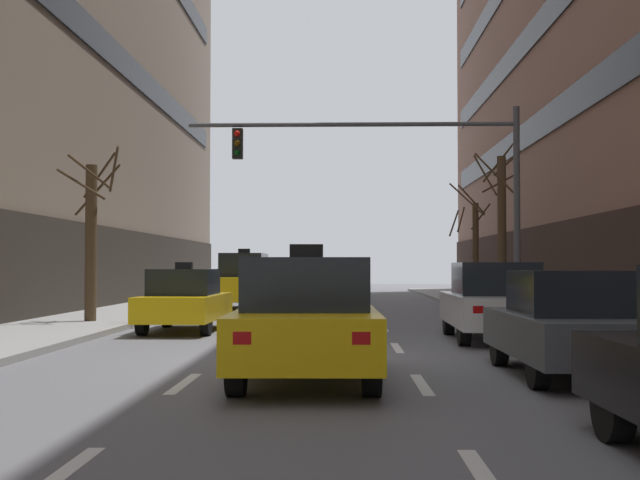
% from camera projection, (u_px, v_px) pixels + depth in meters
% --- Properties ---
extents(ground_plane, '(120.00, 120.00, 0.00)m').
position_uv_depth(ground_plane, '(311.00, 359.00, 14.24)').
color(ground_plane, slate).
extents(lane_stripe_l1_s2, '(0.16, 2.00, 0.01)m').
position_uv_depth(lane_stripe_l1_s2, '(58.00, 477.00, 6.29)').
color(lane_stripe_l1_s2, silver).
rests_on(lane_stripe_l1_s2, ground).
extents(lane_stripe_l1_s3, '(0.16, 2.00, 0.01)m').
position_uv_depth(lane_stripe_l1_s3, '(184.00, 383.00, 11.28)').
color(lane_stripe_l1_s3, silver).
rests_on(lane_stripe_l1_s3, ground).
extents(lane_stripe_l1_s4, '(0.16, 2.00, 0.01)m').
position_uv_depth(lane_stripe_l1_s4, '(232.00, 347.00, 16.28)').
color(lane_stripe_l1_s4, silver).
rests_on(lane_stripe_l1_s4, ground).
extents(lane_stripe_l1_s5, '(0.16, 2.00, 0.01)m').
position_uv_depth(lane_stripe_l1_s5, '(258.00, 328.00, 21.27)').
color(lane_stripe_l1_s5, silver).
rests_on(lane_stripe_l1_s5, ground).
extents(lane_stripe_l1_s6, '(0.16, 2.00, 0.01)m').
position_uv_depth(lane_stripe_l1_s6, '(274.00, 316.00, 26.27)').
color(lane_stripe_l1_s6, silver).
rests_on(lane_stripe_l1_s6, ground).
extents(lane_stripe_l1_s7, '(0.16, 2.00, 0.01)m').
position_uv_depth(lane_stripe_l1_s7, '(285.00, 308.00, 31.26)').
color(lane_stripe_l1_s7, silver).
rests_on(lane_stripe_l1_s7, ground).
extents(lane_stripe_l1_s8, '(0.16, 2.00, 0.01)m').
position_uv_depth(lane_stripe_l1_s8, '(293.00, 302.00, 36.26)').
color(lane_stripe_l1_s8, silver).
rests_on(lane_stripe_l1_s8, ground).
extents(lane_stripe_l1_s9, '(0.16, 2.00, 0.01)m').
position_uv_depth(lane_stripe_l1_s9, '(299.00, 298.00, 41.26)').
color(lane_stripe_l1_s9, silver).
rests_on(lane_stripe_l1_s9, ground).
extents(lane_stripe_l1_s10, '(0.16, 2.00, 0.01)m').
position_uv_depth(lane_stripe_l1_s10, '(303.00, 295.00, 46.25)').
color(lane_stripe_l1_s10, silver).
rests_on(lane_stripe_l1_s10, ground).
extents(lane_stripe_l2_s2, '(0.16, 2.00, 0.01)m').
position_uv_depth(lane_stripe_l2_s2, '(486.00, 480.00, 6.20)').
color(lane_stripe_l2_s2, silver).
rests_on(lane_stripe_l2_s2, ground).
extents(lane_stripe_l2_s3, '(0.16, 2.00, 0.01)m').
position_uv_depth(lane_stripe_l2_s3, '(422.00, 384.00, 11.19)').
color(lane_stripe_l2_s3, silver).
rests_on(lane_stripe_l2_s3, ground).
extents(lane_stripe_l2_s4, '(0.16, 2.00, 0.01)m').
position_uv_depth(lane_stripe_l2_s4, '(397.00, 348.00, 16.19)').
color(lane_stripe_l2_s4, silver).
rests_on(lane_stripe_l2_s4, ground).
extents(lane_stripe_l2_s5, '(0.16, 2.00, 0.01)m').
position_uv_depth(lane_stripe_l2_s5, '(384.00, 328.00, 21.19)').
color(lane_stripe_l2_s5, silver).
rests_on(lane_stripe_l2_s5, ground).
extents(lane_stripe_l2_s6, '(0.16, 2.00, 0.01)m').
position_uv_depth(lane_stripe_l2_s6, '(376.00, 316.00, 26.18)').
color(lane_stripe_l2_s6, silver).
rests_on(lane_stripe_l2_s6, ground).
extents(lane_stripe_l2_s7, '(0.16, 2.00, 0.01)m').
position_uv_depth(lane_stripe_l2_s7, '(370.00, 308.00, 31.18)').
color(lane_stripe_l2_s7, silver).
rests_on(lane_stripe_l2_s7, ground).
extents(lane_stripe_l2_s8, '(0.16, 2.00, 0.01)m').
position_uv_depth(lane_stripe_l2_s8, '(366.00, 302.00, 36.17)').
color(lane_stripe_l2_s8, silver).
rests_on(lane_stripe_l2_s8, ground).
extents(lane_stripe_l2_s9, '(0.16, 2.00, 0.01)m').
position_uv_depth(lane_stripe_l2_s9, '(363.00, 298.00, 41.17)').
color(lane_stripe_l2_s9, silver).
rests_on(lane_stripe_l2_s9, ground).
extents(lane_stripe_l2_s10, '(0.16, 2.00, 0.01)m').
position_uv_depth(lane_stripe_l2_s10, '(361.00, 295.00, 46.16)').
color(lane_stripe_l2_s10, silver).
rests_on(lane_stripe_l2_s10, ground).
extents(taxi_driving_0, '(2.03, 4.69, 1.94)m').
position_uv_depth(taxi_driving_0, '(307.00, 320.00, 11.55)').
color(taxi_driving_0, black).
rests_on(taxi_driving_0, ground).
extents(taxi_driving_1, '(1.80, 4.18, 1.73)m').
position_uv_depth(taxi_driving_1, '(185.00, 301.00, 20.24)').
color(taxi_driving_1, black).
rests_on(taxi_driving_1, ground).
extents(car_driving_2, '(1.82, 4.29, 1.60)m').
position_uv_depth(car_driving_2, '(325.00, 289.00, 30.12)').
color(car_driving_2, black).
rests_on(car_driving_2, ground).
extents(taxi_driving_3, '(1.85, 4.37, 2.29)m').
position_uv_depth(taxi_driving_3, '(244.00, 281.00, 30.95)').
color(taxi_driving_3, black).
rests_on(taxi_driving_3, ground).
extents(car_driving_4, '(1.89, 4.46, 1.67)m').
position_uv_depth(car_driving_4, '(262.00, 282.00, 40.54)').
color(car_driving_4, black).
rests_on(car_driving_4, ground).
extents(car_driving_5, '(1.83, 4.30, 1.61)m').
position_uv_depth(car_driving_5, '(330.00, 283.00, 40.43)').
color(car_driving_5, black).
rests_on(car_driving_5, ground).
extents(car_parked_1, '(1.77, 4.19, 1.57)m').
position_uv_depth(car_parked_1, '(569.00, 324.00, 11.96)').
color(car_parked_1, black).
rests_on(car_parked_1, ground).
extents(car_parked_2, '(1.99, 4.59, 1.71)m').
position_uv_depth(car_parked_2, '(494.00, 302.00, 17.86)').
color(car_parked_2, black).
rests_on(car_parked_2, ground).
extents(traffic_signal_0, '(9.11, 0.34, 5.87)m').
position_uv_depth(traffic_signal_0, '(411.00, 171.00, 22.32)').
color(traffic_signal_0, '#4C4C51').
rests_on(traffic_signal_0, sidewalk_right).
extents(street_tree_1, '(1.89, 2.37, 5.03)m').
position_uv_depth(street_tree_1, '(474.00, 247.00, 34.78)').
color(street_tree_1, '#4C3823').
rests_on(street_tree_1, sidewalk_right).
extents(street_tree_2, '(1.60, 1.61, 4.73)m').
position_uv_depth(street_tree_2, '(91.00, 237.00, 22.15)').
color(street_tree_2, '#4C3823').
rests_on(street_tree_2, sidewalk_left).
extents(street_tree_3, '(1.82, 1.84, 6.17)m').
position_uv_depth(street_tree_3, '(502.00, 227.00, 29.11)').
color(street_tree_3, '#4C3823').
rests_on(street_tree_3, sidewalk_right).
extents(pedestrian_1, '(0.41, 0.39, 1.56)m').
position_uv_depth(pedestrian_1, '(474.00, 281.00, 31.74)').
color(pedestrian_1, brown).
rests_on(pedestrian_1, sidewalk_right).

